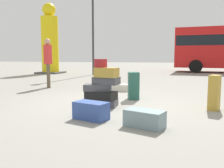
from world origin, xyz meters
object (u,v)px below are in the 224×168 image
(suitcase_teal_behind_tower, at_px, (133,86))
(person_bearded_onlooker, at_px, (48,59))
(suitcase_navy_foreground_far, at_px, (91,111))
(suitcase_tan_upright_blue, at_px, (214,93))
(suitcase_tower, at_px, (102,88))
(yellow_dummy_statue, at_px, (50,42))
(suitcase_cream_white_trunk, at_px, (118,87))
(suitcase_slate_right_side, at_px, (144,119))
(lamp_post, at_px, (93,5))

(suitcase_teal_behind_tower, xyz_separation_m, person_bearded_onlooker, (-3.40, 1.58, 0.69))
(suitcase_navy_foreground_far, height_order, suitcase_tan_upright_blue, suitcase_tan_upright_blue)
(suitcase_teal_behind_tower, xyz_separation_m, suitcase_tan_upright_blue, (1.86, -0.84, 0.01))
(suitcase_teal_behind_tower, relative_size, person_bearded_onlooker, 0.41)
(suitcase_teal_behind_tower, bearing_deg, suitcase_navy_foreground_far, -117.22)
(suitcase_tower, distance_m, suitcase_tan_upright_blue, 2.41)
(suitcase_tan_upright_blue, height_order, person_bearded_onlooker, person_bearded_onlooker)
(person_bearded_onlooker, distance_m, yellow_dummy_statue, 7.80)
(suitcase_tower, bearing_deg, yellow_dummy_statue, 124.73)
(suitcase_navy_foreground_far, height_order, yellow_dummy_statue, yellow_dummy_statue)
(suitcase_cream_white_trunk, bearing_deg, suitcase_tower, -86.71)
(suitcase_tan_upright_blue, bearing_deg, yellow_dummy_statue, 155.84)
(suitcase_slate_right_side, bearing_deg, yellow_dummy_statue, 144.58)
(suitcase_teal_behind_tower, height_order, suitcase_cream_white_trunk, suitcase_teal_behind_tower)
(suitcase_tower, distance_m, suitcase_teal_behind_tower, 1.20)
(suitcase_slate_right_side, xyz_separation_m, lamp_post, (-4.43, 10.25, 4.05))
(person_bearded_onlooker, relative_size, lamp_post, 0.27)
(person_bearded_onlooker, bearing_deg, suitcase_tower, 15.76)
(suitcase_slate_right_side, distance_m, suitcase_navy_foreground_far, 1.02)
(suitcase_cream_white_trunk, bearing_deg, lamp_post, 114.12)
(lamp_post, bearing_deg, suitcase_navy_foreground_far, -71.06)
(person_bearded_onlooker, bearing_deg, suitcase_cream_white_trunk, 55.80)
(suitcase_tower, relative_size, yellow_dummy_statue, 0.23)
(suitcase_teal_behind_tower, distance_m, suitcase_cream_white_trunk, 1.66)
(suitcase_teal_behind_tower, height_order, suitcase_navy_foreground_far, suitcase_teal_behind_tower)
(suitcase_teal_behind_tower, bearing_deg, suitcase_cream_white_trunk, 100.66)
(suitcase_cream_white_trunk, distance_m, lamp_post, 8.16)
(suitcase_navy_foreground_far, bearing_deg, lamp_post, 126.17)
(suitcase_tower, distance_m, yellow_dummy_statue, 11.61)
(suitcase_tan_upright_blue, bearing_deg, person_bearded_onlooker, 176.93)
(lamp_post, bearing_deg, yellow_dummy_statue, 170.21)
(suitcase_slate_right_side, height_order, person_bearded_onlooker, person_bearded_onlooker)
(yellow_dummy_statue, bearing_deg, suitcase_navy_foreground_far, -57.70)
(lamp_post, bearing_deg, suitcase_tower, -69.63)
(suitcase_navy_foreground_far, distance_m, suitcase_cream_white_trunk, 3.67)
(suitcase_teal_behind_tower, relative_size, suitcase_tan_upright_blue, 0.97)
(suitcase_tower, relative_size, suitcase_tan_upright_blue, 1.44)
(suitcase_tan_upright_blue, bearing_deg, suitcase_cream_white_trunk, 160.49)
(suitcase_slate_right_side, relative_size, yellow_dummy_statue, 0.13)
(suitcase_navy_foreground_far, relative_size, suitcase_tan_upright_blue, 0.82)
(suitcase_tan_upright_blue, relative_size, lamp_post, 0.12)
(suitcase_tan_upright_blue, xyz_separation_m, lamp_post, (-5.70, 8.66, 3.82))
(suitcase_navy_foreground_far, distance_m, yellow_dummy_statue, 12.66)
(suitcase_tower, xyz_separation_m, suitcase_cream_white_trunk, (-0.22, 2.52, -0.32))
(suitcase_teal_behind_tower, relative_size, yellow_dummy_statue, 0.16)
(suitcase_tower, relative_size, lamp_post, 0.17)
(suitcase_tan_upright_blue, xyz_separation_m, person_bearded_onlooker, (-5.26, 2.42, 0.68))
(yellow_dummy_statue, distance_m, lamp_post, 3.92)
(suitcase_tower, bearing_deg, suitcase_cream_white_trunk, 95.00)
(person_bearded_onlooker, bearing_deg, suitcase_teal_behind_tower, 33.63)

